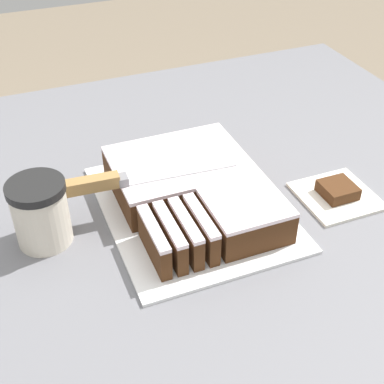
{
  "coord_description": "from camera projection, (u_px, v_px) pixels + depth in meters",
  "views": [
    {
      "loc": [
        -0.22,
        -0.7,
        1.48
      ],
      "look_at": [
        0.06,
        -0.02,
        0.93
      ],
      "focal_mm": 50.0,
      "sensor_mm": 36.0,
      "label": 1
    }
  ],
  "objects": [
    {
      "name": "paper_napkin",
      "position": [
        336.0,
        196.0,
        0.96
      ],
      "size": [
        0.13,
        0.13,
        0.01
      ],
      "color": "white",
      "rests_on": "countertop"
    },
    {
      "name": "brownie",
      "position": [
        338.0,
        190.0,
        0.96
      ],
      "size": [
        0.06,
        0.06,
        0.02
      ],
      "color": "#472814",
      "rests_on": "paper_napkin"
    },
    {
      "name": "cake_board",
      "position": [
        192.0,
        207.0,
        0.94
      ],
      "size": [
        0.3,
        0.37,
        0.01
      ],
      "color": "white",
      "rests_on": "countertop"
    },
    {
      "name": "coffee_cup",
      "position": [
        41.0,
        213.0,
        0.84
      ],
      "size": [
        0.09,
        0.09,
        0.11
      ],
      "color": "beige",
      "rests_on": "countertop"
    },
    {
      "name": "countertop",
      "position": [
        165.0,
        363.0,
        1.21
      ],
      "size": [
        1.4,
        1.1,
        0.89
      ],
      "color": "slate",
      "rests_on": "ground_plane"
    },
    {
      "name": "cake",
      "position": [
        193.0,
        189.0,
        0.93
      ],
      "size": [
        0.24,
        0.31,
        0.06
      ],
      "color": "#472814",
      "rests_on": "cake_board"
    },
    {
      "name": "knife",
      "position": [
        101.0,
        183.0,
        0.87
      ],
      "size": [
        0.33,
        0.04,
        0.02
      ],
      "rotation": [
        0.0,
        0.0,
        -0.06
      ],
      "color": "silver",
      "rests_on": "cake"
    }
  ]
}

